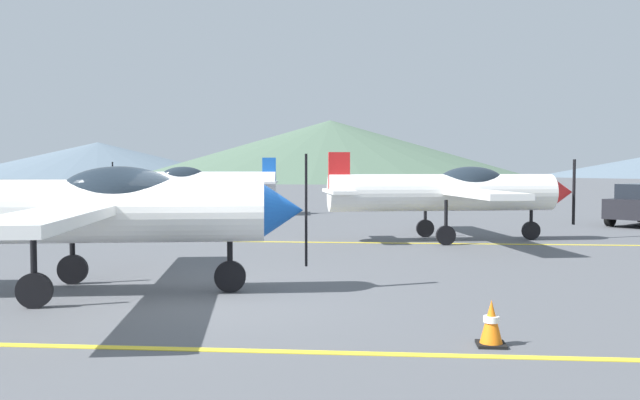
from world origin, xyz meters
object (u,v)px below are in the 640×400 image
object	(u,v)px
airplane_far	(196,182)
traffic_cone_front	(491,323)
airplane_mid	(451,191)
airplane_near	(84,209)

from	to	relation	value
airplane_far	traffic_cone_front	xyz separation A→B (m)	(10.15, -22.98, -1.24)
airplane_mid	airplane_far	xyz separation A→B (m)	(-10.91, 10.61, 0.00)
airplane_near	traffic_cone_front	world-z (taller)	airplane_near
airplane_mid	airplane_far	bearing A→B (deg)	135.81
airplane_mid	traffic_cone_front	size ratio (longest dim) A/B	15.33
airplane_near	airplane_far	bearing A→B (deg)	99.92
airplane_near	traffic_cone_front	bearing A→B (deg)	-23.52
airplane_far	traffic_cone_front	distance (m)	25.15
airplane_mid	traffic_cone_front	bearing A→B (deg)	-93.53
airplane_near	airplane_mid	world-z (taller)	same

